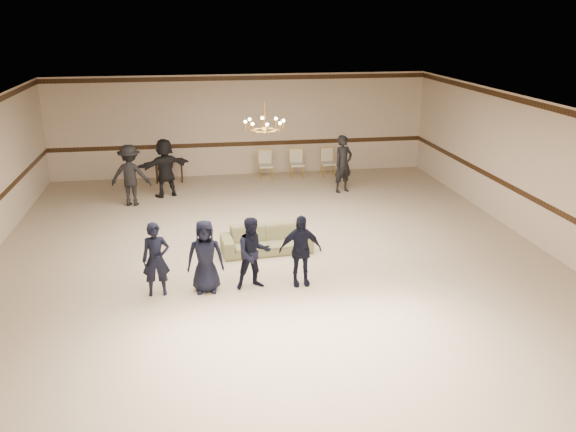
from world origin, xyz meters
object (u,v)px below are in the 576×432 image
object	(u,v)px
boy_c	(253,253)
adult_right	(343,164)
console_table	(169,171)
boy_a	(156,259)
adult_left	(130,175)
boy_d	(300,250)
banquet_chair_left	(266,165)
banquet_chair_mid	(297,164)
banquet_chair_right	(328,163)
chandelier	(264,115)
adult_mid	(165,168)
settee	(266,239)
boy_b	(205,256)

from	to	relation	value
boy_c	adult_right	distance (m)	6.88
adult_right	console_table	bearing A→B (deg)	133.90
boy_a	adult_right	distance (m)	7.90
adult_left	adult_right	world-z (taller)	same
boy_c	boy_d	distance (m)	0.90
boy_c	banquet_chair_left	size ratio (longest dim) A/B	1.55
boy_a	banquet_chair_left	distance (m)	8.36
boy_a	console_table	distance (m)	7.98
banquet_chair_mid	banquet_chair_right	world-z (taller)	same
chandelier	banquet_chair_left	xyz separation A→B (m)	(0.68, 5.20, -2.42)
banquet_chair_left	banquet_chair_mid	size ratio (longest dim) A/B	1.00
adult_right	banquet_chair_left	xyz separation A→B (m)	(-2.05, 1.74, -0.39)
chandelier	adult_mid	bearing A→B (deg)	121.55
boy_a	banquet_chair_right	distance (m)	9.27
boy_a	adult_left	size ratio (longest dim) A/B	0.84
settee	banquet_chair_mid	bearing A→B (deg)	69.49
banquet_chair_left	console_table	bearing A→B (deg)	176.27
boy_b	boy_c	size ratio (longest dim) A/B	1.00
banquet_chair_right	chandelier	bearing A→B (deg)	-122.54
adult_left	banquet_chair_mid	bearing A→B (deg)	-147.84
boy_c	settee	size ratio (longest dim) A/B	0.71
boy_c	boy_a	bearing A→B (deg)	171.28
settee	adult_mid	world-z (taller)	adult_mid
settee	chandelier	bearing A→B (deg)	79.36
adult_mid	banquet_chair_left	bearing A→B (deg)	-178.44
boy_c	settee	distance (m)	1.86
boy_b	adult_left	world-z (taller)	adult_left
settee	banquet_chair_mid	size ratio (longest dim) A/B	2.17
settee	banquet_chair_right	bearing A→B (deg)	61.17
boy_c	adult_right	xyz separation A→B (m)	(3.30, 6.03, 0.14)
banquet_chair_left	console_table	distance (m)	3.01
boy_a	console_table	xyz separation A→B (m)	(0.05, 7.97, -0.34)
adult_mid	banquet_chair_right	distance (m)	5.24
boy_c	boy_d	world-z (taller)	same
chandelier	boy_c	size ratio (longest dim) A/B	0.67
adult_right	console_table	distance (m)	5.43
adult_left	banquet_chair_mid	size ratio (longest dim) A/B	1.85
boy_a	banquet_chair_mid	bearing A→B (deg)	59.93
adult_right	banquet_chair_left	distance (m)	2.71
banquet_chair_mid	adult_left	bearing A→B (deg)	-155.44
adult_left	settee	bearing A→B (deg)	138.39
console_table	adult_right	bearing A→B (deg)	-18.18
boy_b	banquet_chair_mid	distance (m)	8.39
adult_left	adult_right	xyz separation A→B (m)	(6.00, 0.30, 0.00)
chandelier	banquet_chair_mid	world-z (taller)	chandelier
settee	adult_left	xyz separation A→B (m)	(-3.18, 3.98, 0.55)
boy_a	boy_b	xyz separation A→B (m)	(0.90, 0.00, 0.00)
boy_c	banquet_chair_right	xyz separation A→B (m)	(3.25, 7.77, -0.25)
boy_a	console_table	bearing A→B (deg)	87.08
banquet_chair_mid	boy_a	bearing A→B (deg)	-115.34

